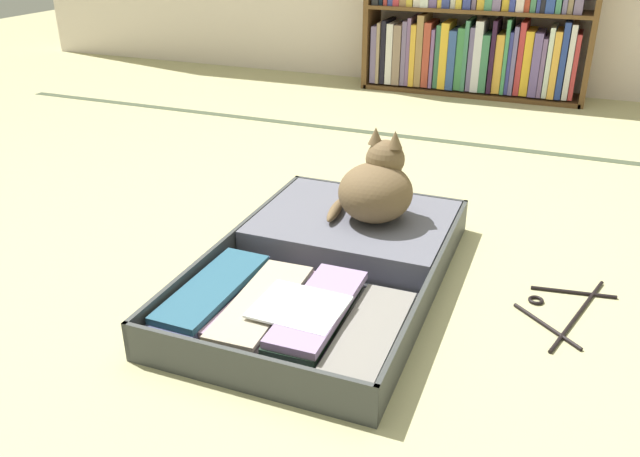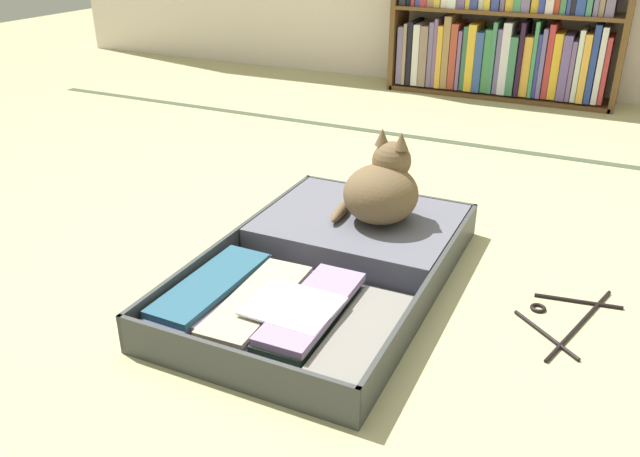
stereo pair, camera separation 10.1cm
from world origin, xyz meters
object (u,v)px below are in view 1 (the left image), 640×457
(open_suitcase, at_px, (331,261))
(clothes_hanger, at_px, (564,309))
(black_cat, at_px, (378,188))
(bookshelf, at_px, (476,14))

(open_suitcase, bearing_deg, clothes_hanger, 4.45)
(open_suitcase, distance_m, black_cat, 0.27)
(black_cat, bearing_deg, clothes_hanger, -15.46)
(black_cat, xyz_separation_m, clothes_hanger, (0.56, -0.16, -0.20))
(black_cat, bearing_deg, bookshelf, 92.50)
(bookshelf, xyz_separation_m, black_cat, (0.09, -2.07, -0.24))
(bookshelf, bearing_deg, black_cat, -87.50)
(bookshelf, distance_m, open_suitcase, 2.31)
(open_suitcase, xyz_separation_m, clothes_hanger, (0.63, 0.05, -0.04))
(bookshelf, distance_m, black_cat, 2.08)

